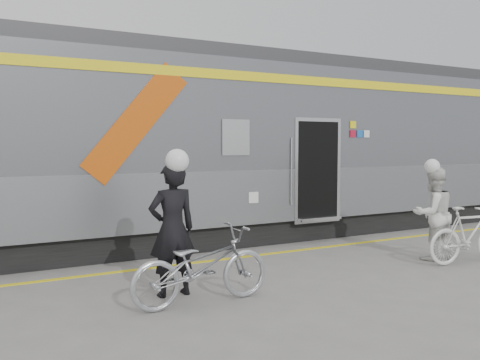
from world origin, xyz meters
TOP-DOWN VIEW (x-y plane):
  - ground at (0.00, 0.00)m, footprint 90.00×90.00m
  - train at (-0.49, 4.19)m, footprint 24.00×3.17m
  - safety_strip at (0.00, 2.15)m, footprint 24.00×0.12m
  - man at (-2.45, 0.50)m, footprint 0.69×0.46m
  - bicycle_left at (-2.25, -0.05)m, footprint 1.98×0.72m
  - woman at (2.56, 0.34)m, footprint 0.91×0.76m
  - bicycle_right at (2.86, -0.21)m, footprint 1.77×0.74m
  - helmet_man at (-2.45, 0.50)m, footprint 0.32×0.32m
  - helmet_woman at (2.56, 0.34)m, footprint 0.27×0.27m

SIDE VIEW (x-z plane):
  - ground at x=0.00m, z-range 0.00..0.00m
  - safety_strip at x=0.00m, z-range 0.00..0.01m
  - bicycle_right at x=2.86m, z-range 0.00..1.03m
  - bicycle_left at x=-2.25m, z-range 0.00..1.03m
  - woman at x=2.56m, z-range 0.00..1.70m
  - man at x=-2.45m, z-range 0.00..1.87m
  - helmet_woman at x=2.56m, z-range 1.70..1.97m
  - helmet_man at x=-2.45m, z-range 1.87..2.20m
  - train at x=-0.49m, z-range 0.00..4.10m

